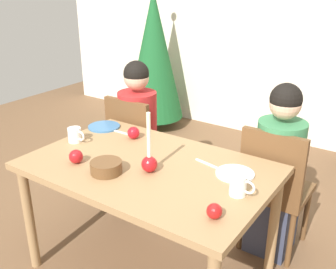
{
  "coord_description": "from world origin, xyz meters",
  "views": [
    {
      "loc": [
        1.22,
        -1.58,
        1.76
      ],
      "look_at": [
        0.0,
        0.2,
        0.87
      ],
      "focal_mm": 41.69,
      "sensor_mm": 36.0,
      "label": 1
    }
  ],
  "objects": [
    {
      "name": "mug_right",
      "position": [
        0.56,
        -0.01,
        0.8
      ],
      "size": [
        0.13,
        0.08,
        0.1
      ],
      "color": "white",
      "rests_on": "dining_table"
    },
    {
      "name": "candle_centerpiece",
      "position": [
        0.05,
        -0.06,
        0.82
      ],
      "size": [
        0.09,
        0.09,
        0.34
      ],
      "color": "red",
      "rests_on": "dining_table"
    },
    {
      "name": "chair_right",
      "position": [
        0.55,
        0.61,
        0.51
      ],
      "size": [
        0.4,
        0.4,
        0.9
      ],
      "color": "brown",
      "rests_on": "ground"
    },
    {
      "name": "fork_right",
      "position": [
        0.28,
        0.19,
        0.75
      ],
      "size": [
        0.18,
        0.05,
        0.01
      ],
      "primitive_type": "cube",
      "rotation": [
        0.0,
        0.0,
        -0.2
      ],
      "color": "silver",
      "rests_on": "dining_table"
    },
    {
      "name": "dining_table",
      "position": [
        0.0,
        0.0,
        0.67
      ],
      "size": [
        1.4,
        0.9,
        0.75
      ],
      "color": "#99754C",
      "rests_on": "ground"
    },
    {
      "name": "apple_by_right_mug",
      "position": [
        0.56,
        -0.25,
        0.79
      ],
      "size": [
        0.07,
        0.07,
        0.07
      ],
      "primitive_type": "sphere",
      "color": "#AD1515",
      "rests_on": "dining_table"
    },
    {
      "name": "plate_right",
      "position": [
        0.46,
        0.17,
        0.76
      ],
      "size": [
        0.21,
        0.21,
        0.01
      ],
      "primitive_type": "cylinder",
      "color": "silver",
      "rests_on": "dining_table"
    },
    {
      "name": "apple_by_left_plate",
      "position": [
        -0.31,
        0.25,
        0.79
      ],
      "size": [
        0.08,
        0.08,
        0.08
      ],
      "primitive_type": "sphere",
      "color": "red",
      "rests_on": "dining_table"
    },
    {
      "name": "apple_near_candle",
      "position": [
        -0.36,
        -0.21,
        0.79
      ],
      "size": [
        0.08,
        0.08,
        0.08
      ],
      "primitive_type": "sphere",
      "color": "#AC151A",
      "rests_on": "dining_table"
    },
    {
      "name": "plate_left",
      "position": [
        -0.62,
        0.29,
        0.76
      ],
      "size": [
        0.23,
        0.23,
        0.01
      ],
      "primitive_type": "cylinder",
      "color": "teal",
      "rests_on": "dining_table"
    },
    {
      "name": "ground_plane",
      "position": [
        0.0,
        0.0,
        0.0
      ],
      "size": [
        7.68,
        7.68,
        0.0
      ],
      "primitive_type": "plane",
      "color": "brown"
    },
    {
      "name": "back_wall",
      "position": [
        0.0,
        2.6,
        1.3
      ],
      "size": [
        6.4,
        0.1,
        2.6
      ],
      "primitive_type": "cube",
      "color": "beige",
      "rests_on": "ground"
    },
    {
      "name": "person_right_child",
      "position": [
        0.55,
        0.64,
        0.57
      ],
      "size": [
        0.3,
        0.3,
        1.17
      ],
      "color": "#33384C",
      "rests_on": "ground"
    },
    {
      "name": "chair_left",
      "position": [
        -0.59,
        0.61,
        0.51
      ],
      "size": [
        0.4,
        0.4,
        0.9
      ],
      "color": "brown",
      "rests_on": "ground"
    },
    {
      "name": "mug_left",
      "position": [
        -0.59,
        -0.0,
        0.8
      ],
      "size": [
        0.13,
        0.09,
        0.09
      ],
      "color": "white",
      "rests_on": "dining_table"
    },
    {
      "name": "fork_left",
      "position": [
        -0.45,
        0.28,
        0.75
      ],
      "size": [
        0.18,
        0.02,
        0.01
      ],
      "primitive_type": "cube",
      "rotation": [
        0.0,
        0.0,
        0.02
      ],
      "color": "silver",
      "rests_on": "dining_table"
    },
    {
      "name": "christmas_tree",
      "position": [
        -1.48,
        2.08,
        0.89
      ],
      "size": [
        0.69,
        0.69,
        1.72
      ],
      "color": "brown",
      "rests_on": "ground"
    },
    {
      "name": "bowl_walnuts",
      "position": [
        -0.13,
        -0.2,
        0.78
      ],
      "size": [
        0.17,
        0.17,
        0.07
      ],
      "primitive_type": "cylinder",
      "color": "brown",
      "rests_on": "dining_table"
    },
    {
      "name": "person_left_child",
      "position": [
        -0.59,
        0.64,
        0.57
      ],
      "size": [
        0.3,
        0.3,
        1.17
      ],
      "color": "#33384C",
      "rests_on": "ground"
    }
  ]
}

